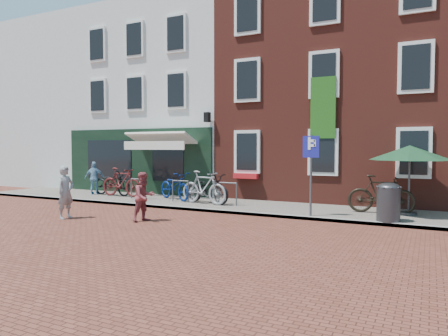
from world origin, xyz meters
The scene contains 17 objects.
ground centered at (0.00, 0.00, 0.00)m, with size 80.00×80.00×0.00m, color brown.
sidewalk centered at (1.00, 1.50, 0.05)m, with size 24.00×3.00×0.10m, color slate.
building_stucco centered at (-5.00, 7.00, 4.50)m, with size 8.00×8.00×9.00m, color silver.
building_brick_mid centered at (2.00, 7.00, 5.00)m, with size 6.00×8.00×10.00m, color maroon.
filler_left centered at (-12.50, 7.00, 4.50)m, with size 7.00×8.00×9.00m, color silver.
litter_bin centered at (5.97, 0.30, 0.70)m, with size 0.64×0.64×1.17m.
parking_sign centered at (3.77, 0.24, 1.78)m, with size 0.50×0.08×2.46m.
parasol centered at (6.43, 1.80, 2.10)m, with size 2.41×2.41×2.25m.
woman centered at (-2.97, -3.00, 0.81)m, with size 0.59×0.39×1.62m, color gray.
boy centered at (-0.54, -2.30, 0.73)m, with size 0.71×0.55×1.46m, color #903B41.
cafe_person centered at (-6.22, 1.62, 0.82)m, with size 0.84×0.35×1.44m, color #75A6C7.
bicycle_0 centered at (-5.25, 1.66, 0.65)m, with size 0.72×2.08×1.09m, color black.
bicycle_1 centered at (-4.62, 1.50, 0.71)m, with size 0.57×2.01×1.21m, color #521717.
bicycle_2 centered at (-2.05, 1.64, 0.65)m, with size 0.72×2.08×1.09m, color navy.
bicycle_3 centered at (-0.43, 1.10, 0.71)m, with size 0.57×2.01×1.21m, color gray.
bicycle_4 centered at (-0.41, 1.37, 0.65)m, with size 0.72×2.08×1.09m, color black.
bicycle_5 centered at (5.63, 1.68, 0.71)m, with size 0.57×2.01×1.21m, color black.
Camera 1 is at (7.01, -12.17, 2.22)m, focal length 33.37 mm.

